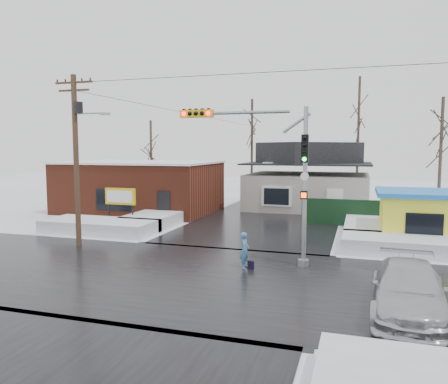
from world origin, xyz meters
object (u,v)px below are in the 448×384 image
(traffic_signal, at_px, (269,164))
(car, at_px, (408,290))
(pedestrian, at_px, (245,251))
(marquee_sign, at_px, (120,198))
(utility_pole, at_px, (77,150))
(kiosk, at_px, (419,216))

(traffic_signal, relative_size, car, 1.31)
(traffic_signal, distance_m, pedestrian, 3.99)
(traffic_signal, bearing_deg, marquee_sign, 150.28)
(utility_pole, bearing_deg, kiosk, 20.44)
(traffic_signal, height_order, kiosk, traffic_signal)
(utility_pole, xyz_separation_m, kiosk, (17.43, 6.49, -3.65))
(car, bearing_deg, kiosk, 85.12)
(utility_pole, height_order, marquee_sign, utility_pole)
(traffic_signal, xyz_separation_m, marquee_sign, (-11.43, 6.53, -2.62))
(utility_pole, distance_m, marquee_sign, 6.87)
(car, bearing_deg, marquee_sign, 149.59)
(utility_pole, xyz_separation_m, pedestrian, (9.54, -1.63, -4.32))
(car, bearing_deg, traffic_signal, 142.46)
(traffic_signal, height_order, pedestrian, traffic_signal)
(pedestrian, relative_size, car, 0.29)
(traffic_signal, xyz_separation_m, pedestrian, (-0.82, -1.10, -3.75))
(pedestrian, bearing_deg, traffic_signal, -40.21)
(kiosk, bearing_deg, utility_pole, -159.56)
(utility_pole, distance_m, kiosk, 18.95)
(traffic_signal, distance_m, kiosk, 10.43)
(marquee_sign, xyz_separation_m, car, (16.85, -11.19, -1.14))
(marquee_sign, xyz_separation_m, kiosk, (18.50, 0.50, -0.46))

